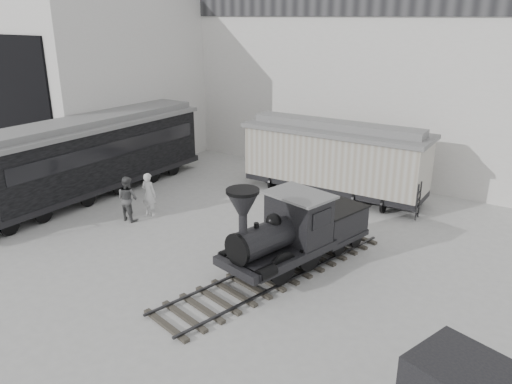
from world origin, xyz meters
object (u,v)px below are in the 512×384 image
Objects in this scene: visitor_a at (149,194)px; visitor_b at (128,198)px; locomotive at (292,235)px; boxcar at (335,157)px; passenger_coach at (95,155)px.

visitor_b is (-0.36, -0.84, -0.00)m from visitor_a.
locomotive is 7.71m from visitor_b.
visitor_a is 1.00× the size of visitor_b.
locomotive is 4.96× the size of visitor_b.
passenger_coach is (-9.29, -6.23, 0.03)m from boxcar.
locomotive is at bearing 179.75° from visitor_b.
boxcar is 11.18m from passenger_coach.
passenger_coach is 6.81× the size of visitor_a.
visitor_a is 0.92m from visitor_b.
passenger_coach is (-11.40, 1.09, 0.70)m from locomotive.
visitor_b is at bearing -128.58° from boxcar.
passenger_coach is at bearing -173.62° from locomotive.
locomotive is 11.47m from passenger_coach.
locomotive is 1.07× the size of boxcar.
visitor_a is (4.06, -0.53, -0.95)m from passenger_coach.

